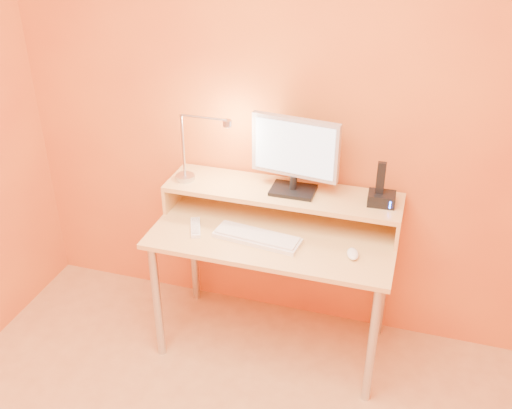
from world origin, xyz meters
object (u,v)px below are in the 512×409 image
(monitor_panel, at_px, (295,147))
(remote_control, at_px, (196,228))
(mouse, at_px, (353,254))
(phone_dock, at_px, (382,199))
(lamp_base, at_px, (185,177))
(keyboard, at_px, (257,238))

(monitor_panel, bearing_deg, remote_control, -143.29)
(monitor_panel, relative_size, remote_control, 2.55)
(remote_control, bearing_deg, mouse, -23.99)
(phone_dock, bearing_deg, lamp_base, 178.80)
(monitor_panel, height_order, mouse, monitor_panel)
(phone_dock, height_order, mouse, phone_dock)
(monitor_panel, bearing_deg, lamp_base, -168.43)
(mouse, height_order, remote_control, mouse)
(lamp_base, xyz_separation_m, phone_dock, (1.01, 0.03, 0.02))
(remote_control, bearing_deg, phone_dock, -7.92)
(keyboard, height_order, remote_control, keyboard)
(keyboard, bearing_deg, mouse, 5.76)
(phone_dock, distance_m, mouse, 0.32)
(phone_dock, xyz_separation_m, mouse, (-0.09, -0.25, -0.17))
(phone_dock, xyz_separation_m, keyboard, (-0.55, -0.24, -0.18))
(remote_control, bearing_deg, keyboard, -23.79)
(mouse, relative_size, remote_control, 0.55)
(phone_dock, distance_m, keyboard, 0.63)
(phone_dock, relative_size, keyboard, 0.30)
(keyboard, relative_size, mouse, 4.49)
(keyboard, distance_m, remote_control, 0.32)
(lamp_base, distance_m, mouse, 0.96)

